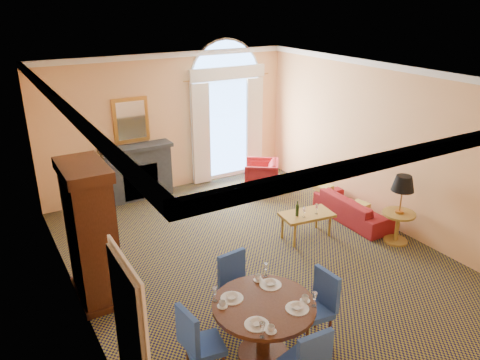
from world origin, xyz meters
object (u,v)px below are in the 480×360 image
sofa (354,208)px  armoire (91,236)px  dining_table (264,318)px  coffee_table (307,216)px  armchair (261,175)px  side_table (401,201)px

sofa → armoire: bearing=90.4°
dining_table → coffee_table: bearing=42.7°
armoire → coffee_table: armoire is taller
armchair → coffee_table: size_ratio=0.75×
armoire → side_table: bearing=-12.3°
armchair → side_table: size_ratio=0.60×
coffee_table → armchair: bearing=84.5°
coffee_table → dining_table: bearing=-129.8°
dining_table → sofa: size_ratio=0.72×
side_table → armoire: bearing=167.7°
dining_table → armoire: bearing=121.6°
side_table → armchair: bearing=103.0°
armchair → coffee_table: (-0.56, -2.46, 0.10)m
armoire → side_table: 5.45m
sofa → side_table: 1.26m
sofa → dining_table: bearing=123.1°
sofa → side_table: side_table is taller
coffee_table → side_table: side_table is taller
armoire → armchair: 5.12m
sofa → armchair: size_ratio=2.28×
side_table → coffee_table: bearing=143.3°
dining_table → side_table: (3.83, 1.26, 0.25)m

